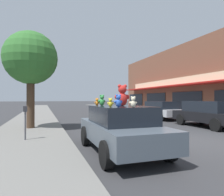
{
  "coord_description": "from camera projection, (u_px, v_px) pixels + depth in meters",
  "views": [
    {
      "loc": [
        -5.8,
        -6.25,
        1.68
      ],
      "look_at": [
        -3.32,
        0.86,
        1.71
      ],
      "focal_mm": 32.0,
      "sensor_mm": 36.0,
      "label": 1
    }
  ],
  "objects": [
    {
      "name": "parked_car_far_right",
      "position": [
        162.0,
        109.0,
        16.41
      ],
      "size": [
        2.05,
        4.13,
        1.46
      ],
      "color": "#B7B7BC",
      "rests_on": "ground_plane"
    },
    {
      "name": "teddy_bear_blue",
      "position": [
        118.0,
        101.0,
        5.5
      ],
      "size": [
        0.27,
        0.17,
        0.36
      ],
      "rotation": [
        0.0,
        0.0,
        3.3
      ],
      "color": "blue",
      "rests_on": "plush_art_car"
    },
    {
      "name": "teddy_bear_purple",
      "position": [
        120.0,
        102.0,
        6.91
      ],
      "size": [
        0.16,
        0.17,
        0.25
      ],
      "rotation": [
        0.0,
        0.0,
        2.35
      ],
      "color": "purple",
      "rests_on": "plush_art_car"
    },
    {
      "name": "street_tree",
      "position": [
        31.0,
        59.0,
        10.6
      ],
      "size": [
        2.81,
        2.81,
        5.13
      ],
      "color": "#473323",
      "rests_on": "sidewalk_near"
    },
    {
      "name": "teddy_bear_orange",
      "position": [
        97.0,
        102.0,
        6.72
      ],
      "size": [
        0.19,
        0.14,
        0.26
      ],
      "rotation": [
        0.0,
        0.0,
        3.49
      ],
      "color": "orange",
      "rests_on": "plush_art_car"
    },
    {
      "name": "ground_plane",
      "position": [
        199.0,
        142.0,
        7.8
      ],
      "size": [
        260.0,
        260.0,
        0.0
      ],
      "primitive_type": "plane",
      "color": "#333335"
    },
    {
      "name": "teddy_bear_yellow",
      "position": [
        110.0,
        103.0,
        5.68
      ],
      "size": [
        0.19,
        0.13,
        0.25
      ],
      "rotation": [
        0.0,
        0.0,
        2.92
      ],
      "color": "yellow",
      "rests_on": "plush_art_car"
    },
    {
      "name": "teddy_bear_cream",
      "position": [
        133.0,
        102.0,
        5.34
      ],
      "size": [
        0.23,
        0.15,
        0.3
      ],
      "rotation": [
        0.0,
        0.0,
        2.98
      ],
      "color": "beige",
      "rests_on": "plush_art_car"
    },
    {
      "name": "plush_art_car",
      "position": [
        121.0,
        128.0,
        6.27
      ],
      "size": [
        1.98,
        4.14,
        1.45
      ],
      "rotation": [
        0.0,
        0.0,
        -0.01
      ],
      "color": "#4C5660",
      "rests_on": "ground_plane"
    },
    {
      "name": "teddy_bear_green",
      "position": [
        102.0,
        100.0,
        6.7
      ],
      "size": [
        0.28,
        0.18,
        0.37
      ],
      "rotation": [
        0.0,
        0.0,
        3.36
      ],
      "color": "green",
      "rests_on": "plush_art_car"
    },
    {
      "name": "parked_car_far_center",
      "position": [
        208.0,
        113.0,
        11.8
      ],
      "size": [
        1.95,
        4.43,
        1.54
      ],
      "color": "black",
      "rests_on": "ground_plane"
    },
    {
      "name": "sidewalk_near",
      "position": [
        20.0,
        155.0,
        5.7
      ],
      "size": [
        3.25,
        90.0,
        0.14
      ],
      "color": "slate",
      "rests_on": "ground_plane"
    },
    {
      "name": "teddy_bear_giant",
      "position": [
        122.0,
        96.0,
        6.45
      ],
      "size": [
        0.51,
        0.31,
        0.7
      ],
      "rotation": [
        0.0,
        0.0,
        3.13
      ],
      "color": "red",
      "rests_on": "plush_art_car"
    },
    {
      "name": "parking_meter",
      "position": [
        25.0,
        118.0,
        7.49
      ],
      "size": [
        0.14,
        0.1,
        1.27
      ],
      "color": "#4C4C51",
      "rests_on": "sidewalk_near"
    }
  ]
}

